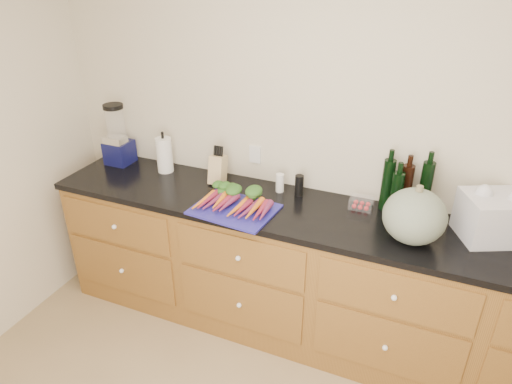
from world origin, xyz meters
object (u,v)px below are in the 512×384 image
at_px(cutting_board, 234,209).
at_px(carrots, 237,201).
at_px(squash, 414,216).
at_px(blender_appliance, 117,138).
at_px(paper_towel, 164,155).
at_px(knife_block, 218,170).
at_px(tomato_box, 361,203).

relative_size(cutting_board, carrots, 1.07).
height_order(squash, blender_appliance, blender_appliance).
bearing_deg(squash, cutting_board, -175.62).
bearing_deg(blender_appliance, paper_towel, 0.35).
xyz_separation_m(paper_towel, knife_block, (0.43, -0.02, -0.03)).
relative_size(cutting_board, squash, 1.46).
distance_m(blender_appliance, tomato_box, 1.79).
bearing_deg(blender_appliance, tomato_box, 0.40).
relative_size(cutting_board, blender_appliance, 1.09).
bearing_deg(knife_block, blender_appliance, 178.77).
bearing_deg(cutting_board, tomato_box, 25.26).
bearing_deg(carrots, squash, 1.92).
distance_m(cutting_board, carrots, 0.05).
xyz_separation_m(blender_appliance, paper_towel, (0.39, 0.00, -0.07)).
bearing_deg(tomato_box, blender_appliance, -179.60).
height_order(carrots, blender_appliance, blender_appliance).
distance_m(carrots, knife_block, 0.37).
bearing_deg(squash, carrots, -178.08).
height_order(blender_appliance, paper_towel, blender_appliance).
bearing_deg(paper_towel, blender_appliance, -179.65).
relative_size(squash, knife_block, 1.73).
distance_m(squash, paper_towel, 1.72).
height_order(cutting_board, carrots, carrots).
height_order(carrots, knife_block, knife_block).
xyz_separation_m(knife_block, tomato_box, (0.96, 0.03, -0.06)).
bearing_deg(blender_appliance, carrots, -14.22).
relative_size(knife_block, tomato_box, 1.39).
xyz_separation_m(squash, knife_block, (-1.28, 0.22, -0.05)).
bearing_deg(knife_block, paper_towel, 177.33).
distance_m(blender_appliance, paper_towel, 0.40).
relative_size(squash, blender_appliance, 0.75).
distance_m(cutting_board, blender_appliance, 1.14).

